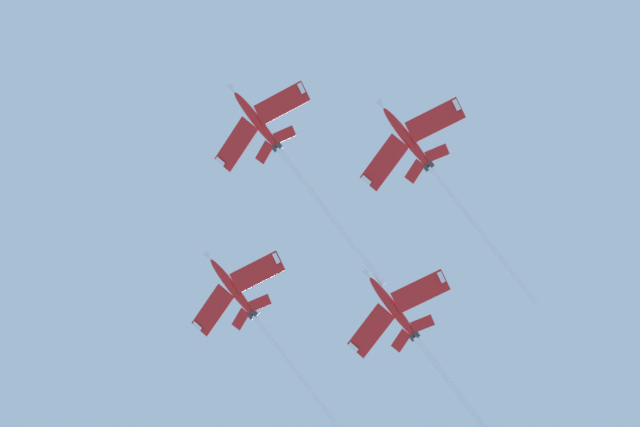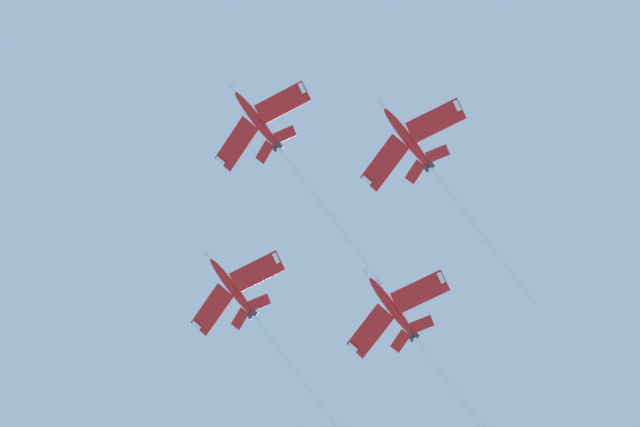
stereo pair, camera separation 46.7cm
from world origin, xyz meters
name	(u,v)px [view 2 (the right image)]	position (x,y,z in m)	size (l,w,h in m)	color
jet_lead	(279,149)	(18.36, -3.82, 180.39)	(20.12, 37.55, 20.37)	red
jet_left_wing	(428,165)	(0.71, -19.59, 171.44)	(20.11, 35.80, 20.08)	red
jet_right_wing	(258,321)	(39.76, -20.70, 170.77)	(20.13, 43.17, 22.73)	red
jet_slot	(430,358)	(20.10, -40.54, 160.28)	(20.12, 43.09, 24.37)	red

